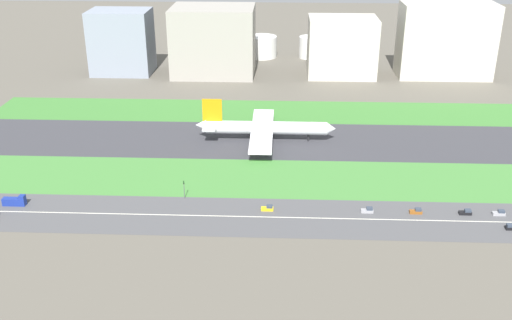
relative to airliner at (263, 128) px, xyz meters
The scene contains 22 objects.
ground_plane 7.27m from the airliner, behind, with size 800.00×800.00×0.00m, color #5B564C.
runway 7.22m from the airliner, behind, with size 280.00×46.00×0.10m, color #38383D.
grass_median_north 41.63m from the airliner, 95.21° to the left, with size 280.00×36.00×0.10m, color #3D7A33.
grass_median_south 41.63m from the airliner, 95.21° to the right, with size 280.00×36.00×0.10m, color #427F38.
highway 73.36m from the airliner, 92.93° to the right, with size 280.00×28.00×0.10m, color #4C4C4F.
highway_centerline 73.35m from the airliner, 92.93° to the right, with size 266.00×0.50×0.01m, color silver.
airliner is the anchor object (origin of this frame).
car_1 117.39m from the airliner, 41.69° to the right, with size 4.40×1.80×2.00m.
car_2 101.33m from the airliner, 42.22° to the right, with size 4.40×1.80×2.00m.
car_0 68.33m from the airliner, 86.55° to the right, with size 4.40×1.80×2.00m.
car_3 89.15m from the airliner, 49.82° to the right, with size 4.40×1.80×2.00m.
car_5 110.37m from the airliner, 38.09° to the right, with size 4.40×1.80×2.00m.
car_4 79.09m from the airliner, 59.51° to the right, with size 4.40×1.80×2.00m.
truck_2 112.15m from the airliner, 142.64° to the right, with size 8.40×2.50×4.00m.
traffic_light 66.04m from the airliner, 114.64° to the right, with size 0.36×0.50×7.20m.
terminal_building 148.22m from the airliner, 129.43° to the left, with size 37.66×27.69×39.88m, color gray.
hangar_building 120.17m from the airliner, 107.04° to the left, with size 51.45×38.90×42.31m, color #9E998E.
office_tower 123.49m from the airliner, 68.05° to the left, with size 42.18×30.60×36.39m, color beige.
cargo_warehouse 159.17m from the airliner, 46.06° to the left, with size 57.02×25.96×45.50m, color beige.
fuel_tank_west 159.11m from the airliner, 92.13° to the left, with size 21.12×21.12×14.76m, color silver.
fuel_tank_centre 161.62m from the airliner, 79.68° to the left, with size 16.86×16.86×14.73m, color silver.
fuel_tank_east 167.37m from the airliner, 71.82° to the left, with size 24.19×24.19×17.30m, color silver.
Camera 1 is at (11.68, -257.28, 103.81)m, focal length 41.64 mm.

